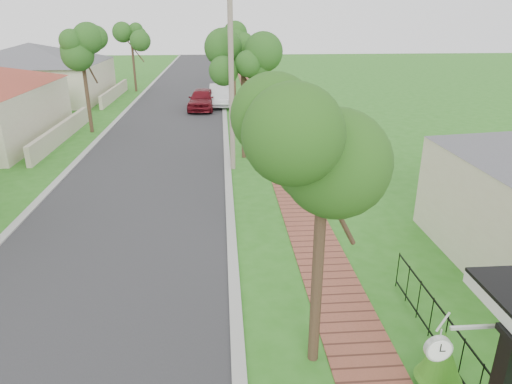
{
  "coord_description": "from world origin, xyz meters",
  "views": [
    {
      "loc": [
        0.45,
        -6.0,
        6.68
      ],
      "look_at": [
        1.45,
        7.28,
        1.5
      ],
      "focal_mm": 32.0,
      "sensor_mm": 36.0,
      "label": 1
    }
  ],
  "objects_px": {
    "parked_car_red": "(202,99)",
    "near_tree": "(324,160)",
    "station_clock": "(441,347)",
    "parked_car_white": "(221,95)",
    "utility_pole": "(231,79)"
  },
  "relations": [
    {
      "from": "near_tree",
      "to": "station_clock",
      "type": "height_order",
      "value": "near_tree"
    },
    {
      "from": "parked_car_red",
      "to": "station_clock",
      "type": "bearing_deg",
      "value": -76.06
    },
    {
      "from": "utility_pole",
      "to": "station_clock",
      "type": "distance_m",
      "value": 15.23
    },
    {
      "from": "parked_car_white",
      "to": "station_clock",
      "type": "relative_size",
      "value": 4.56
    },
    {
      "from": "near_tree",
      "to": "station_clock",
      "type": "relative_size",
      "value": 5.09
    },
    {
      "from": "parked_car_white",
      "to": "near_tree",
      "type": "relative_size",
      "value": 0.9
    },
    {
      "from": "near_tree",
      "to": "station_clock",
      "type": "distance_m",
      "value": 3.49
    },
    {
      "from": "utility_pole",
      "to": "station_clock",
      "type": "bearing_deg",
      "value": -79.35
    },
    {
      "from": "utility_pole",
      "to": "station_clock",
      "type": "height_order",
      "value": "utility_pole"
    },
    {
      "from": "parked_car_white",
      "to": "parked_car_red",
      "type": "bearing_deg",
      "value": -128.79
    },
    {
      "from": "near_tree",
      "to": "utility_pole",
      "type": "bearing_deg",
      "value": 95.83
    },
    {
      "from": "near_tree",
      "to": "station_clock",
      "type": "xyz_separation_m",
      "value": [
        1.49,
        -2.1,
        -2.36
      ]
    },
    {
      "from": "parked_car_white",
      "to": "utility_pole",
      "type": "xyz_separation_m",
      "value": [
        0.5,
        -15.95,
        3.29
      ]
    },
    {
      "from": "parked_car_red",
      "to": "near_tree",
      "type": "height_order",
      "value": "near_tree"
    },
    {
      "from": "parked_car_white",
      "to": "station_clock",
      "type": "xyz_separation_m",
      "value": [
        3.29,
        -30.77,
        1.15
      ]
    }
  ]
}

